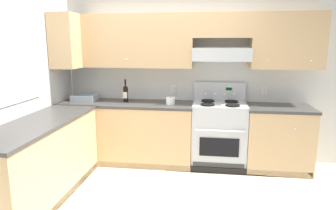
% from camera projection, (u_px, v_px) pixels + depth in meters
% --- Properties ---
extents(ground_plane, '(7.04, 7.04, 0.00)m').
position_uv_depth(ground_plane, '(148.00, 205.00, 3.37)').
color(ground_plane, beige).
extents(wall_back, '(4.68, 0.57, 2.55)m').
position_uv_depth(wall_back, '(194.00, 63.00, 4.51)').
color(wall_back, silver).
rests_on(wall_back, ground_plane).
extents(wall_left, '(0.47, 4.00, 2.55)m').
position_uv_depth(wall_left, '(17.00, 80.00, 3.55)').
color(wall_left, silver).
rests_on(wall_left, ground_plane).
extents(counter_back_run, '(3.60, 0.65, 0.91)m').
position_uv_depth(counter_back_run, '(172.00, 134.00, 4.47)').
color(counter_back_run, tan).
rests_on(counter_back_run, ground_plane).
extents(counter_left_run, '(0.63, 1.91, 0.91)m').
position_uv_depth(counter_left_run, '(41.00, 161.00, 3.45)').
color(counter_left_run, tan).
rests_on(counter_left_run, ground_plane).
extents(stove, '(0.76, 0.62, 1.20)m').
position_uv_depth(stove, '(219.00, 134.00, 4.39)').
color(stove, '#B7BABC').
rests_on(stove, ground_plane).
extents(wine_bottle, '(0.07, 0.08, 0.34)m').
position_uv_depth(wine_bottle, '(126.00, 93.00, 4.51)').
color(wine_bottle, black).
rests_on(wine_bottle, counter_back_run).
extents(bowl, '(0.36, 0.26, 0.08)m').
position_uv_depth(bowl, '(85.00, 99.00, 4.64)').
color(bowl, '#9EADB7').
rests_on(bowl, counter_back_run).
extents(paper_towel_roll, '(0.13, 0.13, 0.10)m').
position_uv_depth(paper_towel_roll, '(170.00, 101.00, 4.32)').
color(paper_towel_roll, white).
rests_on(paper_towel_roll, counter_back_run).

